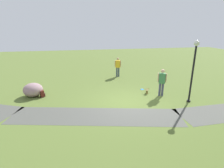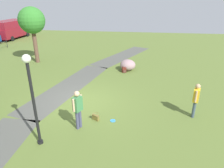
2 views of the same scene
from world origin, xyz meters
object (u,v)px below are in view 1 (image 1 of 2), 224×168
at_px(handbag_on_grass, 147,91).
at_px(lawn_boulder, 33,90).
at_px(lamp_post, 194,65).
at_px(frisbee_on_grass, 142,89).
at_px(backpack_by_boulder, 42,94).
at_px(woman_with_handbag, 162,81).
at_px(man_near_boulder, 118,66).

bearing_deg(handbag_on_grass, lawn_boulder, -7.39).
height_order(lamp_post, handbag_on_grass, lamp_post).
xyz_separation_m(lawn_boulder, frisbee_on_grass, (-6.87, 0.14, -0.39)).
xyz_separation_m(handbag_on_grass, backpack_by_boulder, (6.36, -0.68, 0.05)).
xyz_separation_m(lamp_post, woman_with_handbag, (1.14, -1.13, -1.12)).
distance_m(lamp_post, man_near_boulder, 6.65).
bearing_deg(man_near_boulder, lawn_boulder, 29.51).
bearing_deg(backpack_by_boulder, lawn_boulder, -21.76).
distance_m(man_near_boulder, handbag_on_grass, 4.44).
distance_m(lawn_boulder, frisbee_on_grass, 6.88).
relative_size(man_near_boulder, handbag_on_grass, 4.32).
bearing_deg(handbag_on_grass, backpack_by_boulder, -6.10).
relative_size(lamp_post, handbag_on_grass, 9.10).
bearing_deg(frisbee_on_grass, lawn_boulder, -1.16).
relative_size(lamp_post, man_near_boulder, 2.11).
distance_m(lawn_boulder, woman_with_handbag, 7.72).
bearing_deg(lamp_post, handbag_on_grass, -42.94).
height_order(handbag_on_grass, backpack_by_boulder, backpack_by_boulder).
xyz_separation_m(lamp_post, lawn_boulder, (8.70, -2.57, -1.68)).
distance_m(woman_with_handbag, man_near_boulder, 5.08).
bearing_deg(lawn_boulder, backpack_by_boulder, 158.24).
relative_size(lawn_boulder, woman_with_handbag, 0.90).
height_order(lamp_post, frisbee_on_grass, lamp_post).
bearing_deg(backpack_by_boulder, man_near_boulder, -146.53).
distance_m(man_near_boulder, frisbee_on_grass, 3.75).
xyz_separation_m(lamp_post, handbag_on_grass, (1.81, -1.68, -1.94)).
relative_size(lamp_post, frisbee_on_grass, 14.30).
bearing_deg(lamp_post, frisbee_on_grass, -52.98).
relative_size(backpack_by_boulder, frisbee_on_grass, 1.71).
bearing_deg(frisbee_on_grass, man_near_boulder, -75.89).
xyz_separation_m(lawn_boulder, woman_with_handbag, (-7.56, 1.44, 0.56)).
relative_size(lamp_post, backpack_by_boulder, 8.38).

